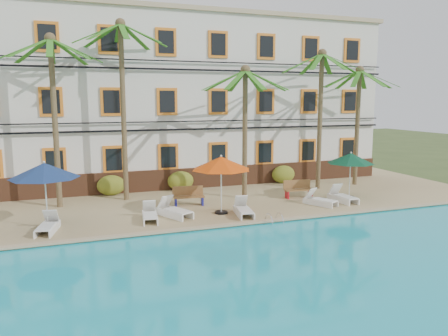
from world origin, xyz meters
name	(u,v)px	position (x,y,z in m)	size (l,w,h in m)	color
ground	(238,224)	(0.00, 0.00, 0.00)	(100.00, 100.00, 0.00)	#384C23
pool_deck	(204,197)	(0.00, 5.00, 0.12)	(30.00, 12.00, 0.25)	tan
swimming_pool	(328,285)	(0.00, -7.00, 0.10)	(26.00, 12.00, 0.20)	#19A8BF
pool_coping	(246,223)	(0.00, -0.90, 0.28)	(30.00, 0.35, 0.06)	tan
hotel_building	(180,99)	(0.00, 9.98, 5.37)	(25.40, 6.44, 10.22)	silver
palm_a	(53,97)	(-7.32, 4.82, 5.48)	(4.57, 4.57, 8.12)	brown
palm_b	(123,87)	(-4.10, 5.32, 5.99)	(4.57, 4.57, 9.03)	brown
palm_c	(245,112)	(1.82, 3.66, 4.74)	(4.57, 4.57, 6.84)	brown
palm_d	(321,100)	(6.76, 4.47, 5.35)	(4.57, 4.57, 7.90)	brown
palm_e	(358,108)	(9.54, 4.76, 4.87)	(4.57, 4.57, 7.07)	brown
shrub_left	(111,185)	(-4.73, 6.60, 0.80)	(1.50, 0.90, 1.10)	#255B1A
shrub_mid	(181,181)	(-0.89, 6.60, 0.80)	(1.50, 0.90, 1.10)	#255B1A
shrub_right	(283,174)	(5.62, 6.60, 0.80)	(1.50, 0.90, 1.10)	#255B1A
umbrella_blue	(44,171)	(-7.73, 1.23, 2.58)	(2.73, 2.73, 2.72)	black
umbrella_red	(221,164)	(-0.41, 1.04, 2.53)	(2.68, 2.68, 2.67)	black
umbrella_green	(351,159)	(6.99, 1.76, 2.33)	(2.44, 2.44, 2.44)	black
lounger_a	(48,226)	(-7.71, 0.66, 0.51)	(0.94, 1.76, 0.79)	white
lounger_b	(150,215)	(-3.67, 0.94, 0.51)	(0.82, 1.76, 0.80)	white
lounger_c	(174,210)	(-2.56, 1.22, 0.54)	(1.41, 1.98, 0.88)	white
lounger_d	(243,209)	(0.41, 0.37, 0.52)	(0.90, 1.83, 0.83)	white
lounger_e	(320,200)	(4.67, 0.91, 0.50)	(1.25, 1.76, 0.79)	white
lounger_f	(342,196)	(6.13, 1.13, 0.53)	(0.73, 1.83, 0.85)	white
bench_left	(189,196)	(-1.38, 3.04, 0.72)	(1.55, 0.67, 0.93)	olive
bench_right	(298,189)	(4.48, 2.71, 0.72)	(1.54, 0.65, 0.93)	olive
pool_ladder	(274,221)	(1.27, -1.00, 0.25)	(0.54, 0.74, 0.74)	silver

